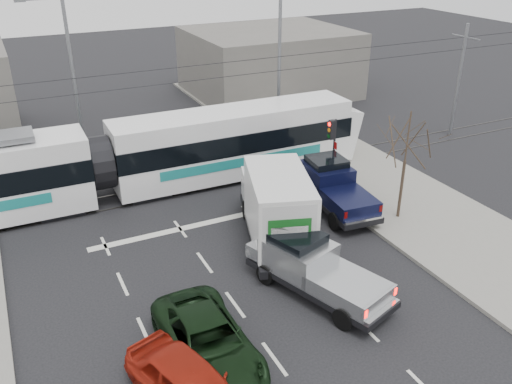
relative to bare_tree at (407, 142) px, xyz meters
name	(u,v)px	position (x,y,z in m)	size (l,w,h in m)	color
ground	(277,292)	(-7.60, -2.50, -3.79)	(120.00, 120.00, 0.00)	black
sidewalk_right	(461,236)	(1.40, -2.50, -3.72)	(6.00, 60.00, 0.15)	gray
rails	(186,187)	(-7.60, 7.50, -3.78)	(60.00, 1.60, 0.03)	#33302D
building_right	(269,62)	(4.40, 21.50, -1.29)	(12.00, 10.00, 5.00)	#67625D
bare_tree	(407,142)	(0.00, 0.00, 0.00)	(2.40, 2.40, 5.00)	#47382B
traffic_signal	(332,139)	(-1.13, 4.00, -1.05)	(0.44, 0.44, 3.60)	black
street_lamp_near	(277,59)	(-0.29, 11.50, 1.32)	(2.38, 0.25, 9.00)	slate
street_lamp_far	(69,72)	(-11.79, 13.50, 1.32)	(2.38, 0.25, 9.00)	slate
catenary	(182,115)	(-7.60, 7.50, 0.09)	(60.00, 0.20, 7.00)	black
tram	(99,164)	(-11.74, 7.82, -1.85)	(26.78, 2.95, 5.46)	white
silver_pickup	(311,266)	(-6.42, -2.89, -2.77)	(3.63, 5.99, 2.06)	black
box_truck	(276,207)	(-5.97, 0.71, -2.15)	(4.25, 7.03, 3.33)	black
navy_pickup	(333,186)	(-2.07, 2.37, -2.68)	(2.48, 5.50, 2.25)	black
green_car	(208,341)	(-11.13, -4.61, -3.09)	(2.34, 5.08, 1.41)	black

